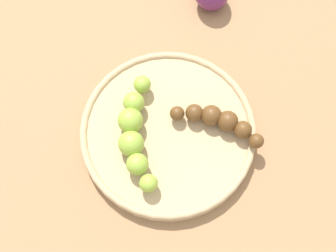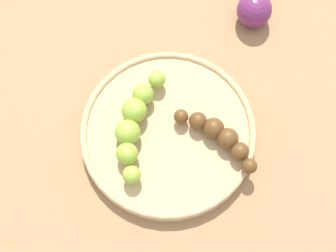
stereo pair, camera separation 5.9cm
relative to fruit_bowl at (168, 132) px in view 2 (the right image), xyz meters
The scene contains 5 objects.
ground_plane 0.01m from the fruit_bowl, ahead, with size 2.40×2.40×0.00m, color #936D47.
fruit_bowl is the anchor object (origin of this frame).
banana_overripe 0.07m from the fruit_bowl, 163.06° to the right, with size 0.13×0.05×0.03m.
banana_green 0.05m from the fruit_bowl, 20.64° to the left, with size 0.07×0.16×0.03m.
plum_purple 0.23m from the fruit_bowl, 97.67° to the right, with size 0.05×0.05×0.05m, color #662659.
Camera 2 is at (-0.09, 0.17, 0.60)m, focal length 48.49 mm.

